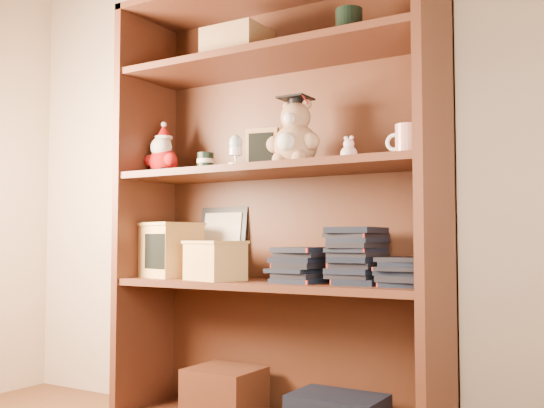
{
  "coord_description": "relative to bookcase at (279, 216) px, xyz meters",
  "views": [
    {
      "loc": [
        1.06,
        -0.6,
        0.69
      ],
      "look_at": [
        -0.09,
        1.3,
        0.82
      ],
      "focal_mm": 42.0,
      "sensor_mm": 36.0,
      "label": 1
    }
  ],
  "objects": [
    {
      "name": "bookcase",
      "position": [
        0.0,
        0.0,
        0.0
      ],
      "size": [
        1.2,
        0.35,
        1.6
      ],
      "color": "#512817",
      "rests_on": "ground"
    },
    {
      "name": "shelf_lower",
      "position": [
        0.0,
        -0.05,
        -0.24
      ],
      "size": [
        1.14,
        0.33,
        0.02
      ],
      "color": "#512817",
      "rests_on": "ground"
    },
    {
      "name": "shelf_upper",
      "position": [
        0.0,
        -0.05,
        0.16
      ],
      "size": [
        1.14,
        0.33,
        0.02
      ],
      "color": "#512817",
      "rests_on": "ground"
    },
    {
      "name": "santa_plush",
      "position": [
        -0.5,
        -0.06,
        0.25
      ],
      "size": [
        0.15,
        0.11,
        0.22
      ],
      "color": "#A50F0F",
      "rests_on": "shelf_upper"
    },
    {
      "name": "teachers_tin",
      "position": [
        -0.29,
        -0.05,
        0.21
      ],
      "size": [
        0.06,
        0.06,
        0.07
      ],
      "color": "black",
      "rests_on": "shelf_upper"
    },
    {
      "name": "chalkboard_plaque",
      "position": [
        -0.11,
        0.06,
        0.25
      ],
      "size": [
        0.13,
        0.08,
        0.17
      ],
      "color": "#9E7547",
      "rests_on": "shelf_upper"
    },
    {
      "name": "egg_cup",
      "position": [
        -0.1,
        -0.13,
        0.23
      ],
      "size": [
        0.05,
        0.05,
        0.11
      ],
      "color": "white",
      "rests_on": "shelf_upper"
    },
    {
      "name": "grad_teddy_bear",
      "position": [
        0.1,
        -0.06,
        0.26
      ],
      "size": [
        0.2,
        0.17,
        0.25
      ],
      "color": "#A27955",
      "rests_on": "shelf_upper"
    },
    {
      "name": "pink_figurine",
      "position": [
        0.3,
        -0.05,
        0.2
      ],
      "size": [
        0.06,
        0.06,
        0.09
      ],
      "color": "beige",
      "rests_on": "shelf_upper"
    },
    {
      "name": "teacher_mug",
      "position": [
        0.5,
        -0.05,
        0.22
      ],
      "size": [
        0.12,
        0.08,
        0.1
      ],
      "color": "silver",
      "rests_on": "shelf_upper"
    },
    {
      "name": "certificate_frame",
      "position": [
        -0.31,
        0.09,
        -0.09
      ],
      "size": [
        0.22,
        0.06,
        0.27
      ],
      "color": "black",
      "rests_on": "shelf_lower"
    },
    {
      "name": "treats_box",
      "position": [
        -0.45,
        -0.05,
        -0.12
      ],
      "size": [
        0.23,
        0.23,
        0.21
      ],
      "color": "#DAA959",
      "rests_on": "shelf_lower"
    },
    {
      "name": "pencils_box",
      "position": [
        -0.2,
        -0.12,
        -0.16
      ],
      "size": [
        0.25,
        0.22,
        0.14
      ],
      "color": "#DAA959",
      "rests_on": "shelf_lower"
    },
    {
      "name": "book_stack_left",
      "position": [
        0.12,
        -0.05,
        -0.17
      ],
      "size": [
        0.14,
        0.2,
        0.11
      ],
      "color": "black",
      "rests_on": "shelf_lower"
    },
    {
      "name": "book_stack_mid",
      "position": [
        0.33,
        -0.05,
        -0.14
      ],
      "size": [
        0.14,
        0.2,
        0.18
      ],
      "color": "black",
      "rests_on": "shelf_lower"
    },
    {
      "name": "book_stack_right",
      "position": [
        0.49,
        -0.05,
        -0.18
      ],
      "size": [
        0.14,
        0.2,
        0.1
      ],
      "color": "black",
      "rests_on": "shelf_lower"
    }
  ]
}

